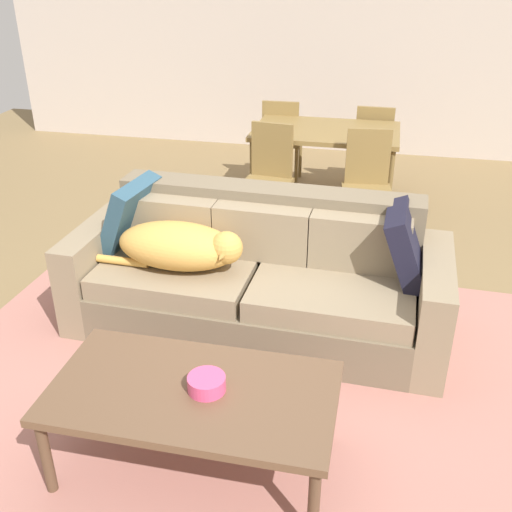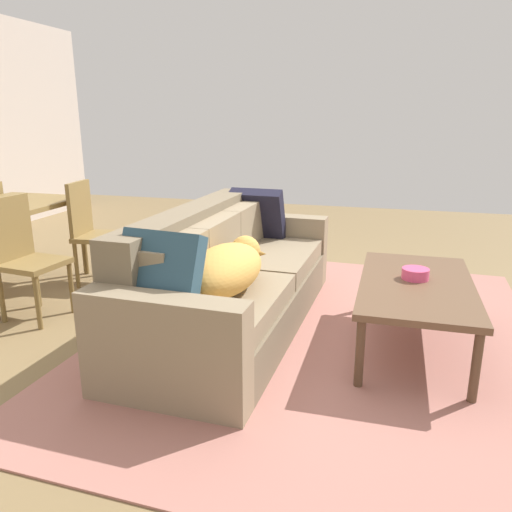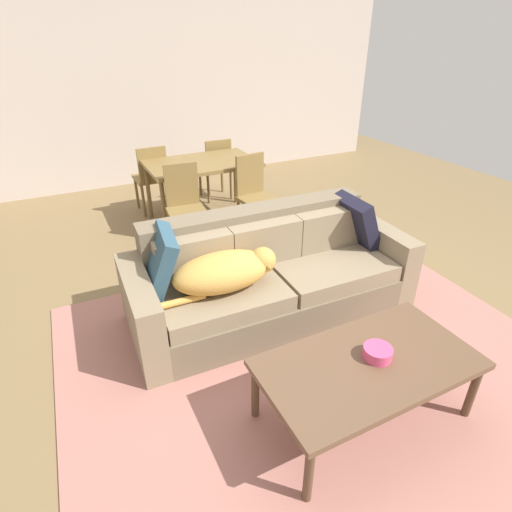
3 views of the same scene
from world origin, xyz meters
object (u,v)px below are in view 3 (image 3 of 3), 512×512
at_px(couch, 269,276).
at_px(bowl_on_coffee_table, 378,353).
at_px(dining_chair_far_right, 216,166).
at_px(coffee_table, 368,367).
at_px(throw_pillow_by_left_arm, 159,262).
at_px(throw_pillow_by_right_arm, 356,221).
at_px(dining_chair_near_right, 255,192).
at_px(dog_on_left_cushion, 226,271).
at_px(dining_table, 202,168).
at_px(dining_chair_near_left, 185,203).
at_px(dining_chair_far_left, 152,176).

bearing_deg(couch, bowl_on_coffee_table, -86.51).
distance_m(bowl_on_coffee_table, dining_chair_far_right, 3.97).
bearing_deg(coffee_table, couch, 88.71).
bearing_deg(dining_chair_far_right, throw_pillow_by_left_arm, 60.93).
bearing_deg(couch, coffee_table, -89.38).
bearing_deg(throw_pillow_by_right_arm, couch, -178.60).
bearing_deg(couch, throw_pillow_by_left_arm, 176.68).
relative_size(coffee_table, bowl_on_coffee_table, 7.51).
height_order(couch, throw_pillow_by_left_arm, throw_pillow_by_left_arm).
bearing_deg(dining_chair_far_right, dining_chair_near_right, 90.63).
xyz_separation_m(throw_pillow_by_left_arm, dining_chair_far_right, (1.48, 2.58, -0.17)).
bearing_deg(dog_on_left_cushion, throw_pillow_by_left_arm, 153.28).
height_order(dog_on_left_cushion, dining_table, dining_table).
xyz_separation_m(dining_chair_near_left, dining_chair_near_right, (0.83, -0.03, 0.00)).
distance_m(dining_chair_far_left, dining_chair_far_right, 0.92).
relative_size(dining_chair_near_right, dining_chair_far_left, 1.03).
height_order(dining_chair_near_right, dining_chair_far_left, dining_chair_near_right).
bearing_deg(dining_chair_near_left, throw_pillow_by_left_arm, -108.78).
relative_size(coffee_table, dining_chair_near_right, 1.41).
height_order(couch, dining_chair_near_left, dining_chair_near_left).
height_order(dining_chair_near_left, dining_chair_near_right, dining_chair_near_right).
distance_m(throw_pillow_by_right_arm, coffee_table, 1.60).
bearing_deg(dining_chair_near_left, throw_pillow_by_right_arm, -46.59).
distance_m(couch, dog_on_left_cushion, 0.54).
xyz_separation_m(bowl_on_coffee_table, dining_chair_near_left, (-0.27, 2.76, 0.00)).
xyz_separation_m(throw_pillow_by_left_arm, dining_chair_far_left, (0.57, 2.51, -0.15)).
relative_size(dining_table, dining_chair_near_left, 1.44).
bearing_deg(coffee_table, bowl_on_coffee_table, 8.19).
height_order(dog_on_left_cushion, coffee_table, dog_on_left_cushion).
distance_m(dog_on_left_cushion, dining_chair_near_right, 1.93).
distance_m(coffee_table, dining_table, 3.36).
xyz_separation_m(throw_pillow_by_right_arm, dining_chair_near_left, (-1.13, 1.47, -0.15)).
relative_size(throw_pillow_by_right_arm, dining_table, 0.35).
bearing_deg(coffee_table, dog_on_left_cushion, 110.73).
xyz_separation_m(couch, dining_chair_far_left, (-0.32, 2.59, 0.17)).
height_order(couch, dining_chair_near_right, dining_chair_near_right).
height_order(dining_chair_near_left, dining_chair_far_right, dining_chair_near_left).
height_order(dog_on_left_cushion, bowl_on_coffee_table, dog_on_left_cushion).
xyz_separation_m(dog_on_left_cushion, dining_chair_near_right, (1.05, 1.62, -0.08)).
relative_size(dog_on_left_cushion, coffee_table, 0.72).
relative_size(couch, dining_chair_far_left, 2.69).
relative_size(dining_chair_near_left, dining_chair_far_left, 1.03).
bearing_deg(dining_chair_far_left, throw_pillow_by_left_arm, 75.60).
distance_m(couch, dining_chair_near_right, 1.59).
distance_m(throw_pillow_by_left_arm, dining_chair_near_right, 2.03).
relative_size(throw_pillow_by_left_arm, dining_chair_far_left, 0.53).
height_order(throw_pillow_by_left_arm, bowl_on_coffee_table, throw_pillow_by_left_arm).
bearing_deg(throw_pillow_by_left_arm, dining_chair_far_left, 77.29).
height_order(throw_pillow_by_left_arm, coffee_table, throw_pillow_by_left_arm).
distance_m(dog_on_left_cushion, throw_pillow_by_right_arm, 1.35).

